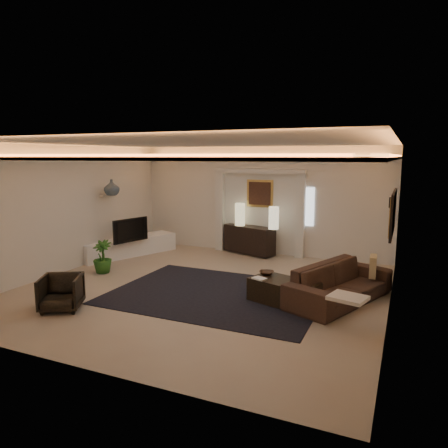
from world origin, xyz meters
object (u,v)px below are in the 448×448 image
at_px(console, 249,239).
at_px(armchair, 61,293).
at_px(coffee_table, 284,292).
at_px(sofa, 340,283).

height_order(console, armchair, console).
distance_m(console, coffee_table, 3.94).
xyz_separation_m(console, coffee_table, (1.94, -3.42, -0.20)).
height_order(console, coffee_table, console).
bearing_deg(sofa, console, 66.49).
bearing_deg(coffee_table, armchair, -133.07).
bearing_deg(coffee_table, sofa, 47.66).
distance_m(sofa, armchair, 4.98).
relative_size(console, coffee_table, 1.22).
bearing_deg(sofa, armchair, 140.72).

